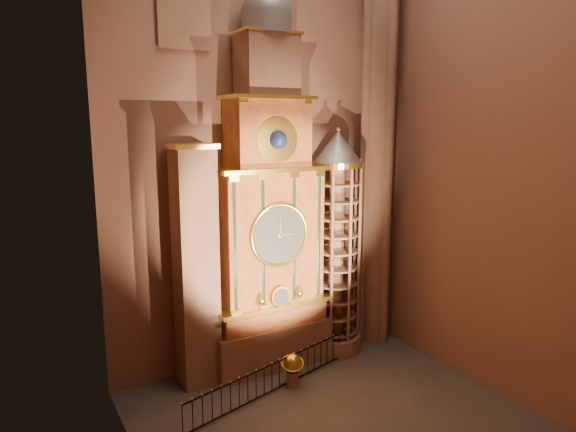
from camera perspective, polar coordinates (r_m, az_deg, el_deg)
floor at (r=21.10m, az=4.71°, el=-21.19°), size 14.00×14.00×0.00m
wall_back at (r=23.13m, az=-3.49°, el=10.30°), size 22.00×0.00×22.00m
wall_left at (r=15.06m, az=-17.43°, el=9.77°), size 0.00×22.00×22.00m
wall_right at (r=22.73m, az=20.03°, el=9.69°), size 0.00×22.00×22.00m
astronomical_clock at (r=22.64m, az=-2.20°, el=-0.71°), size 5.60×2.41×16.70m
portrait_tower at (r=21.68m, az=-10.20°, el=-5.53°), size 1.80×1.60×10.20m
stair_turret at (r=24.52m, az=5.38°, el=-3.25°), size 2.50×2.50×10.80m
gothic_pier at (r=25.65m, az=10.02°, el=10.17°), size 2.04×2.04×22.00m
celestial_globe at (r=22.63m, az=0.50°, el=-16.40°), size 1.23×1.20×1.40m
iron_railing at (r=22.37m, az=-0.95°, el=-17.19°), size 9.22×2.52×1.24m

